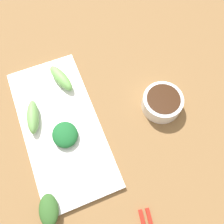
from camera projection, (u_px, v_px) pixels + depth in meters
tabletop at (97, 122)px, 0.65m from camera, size 2.10×2.10×0.02m
sauce_bowl at (162, 102)px, 0.64m from camera, size 0.10×0.10×0.04m
serving_plate at (61, 127)px, 0.63m from camera, size 0.19×0.40×0.01m
broccoli_leafy_0 at (49, 210)px, 0.53m from camera, size 0.05×0.08×0.02m
broccoli_leafy_1 at (65, 135)px, 0.60m from camera, size 0.06×0.07×0.03m
broccoli_stalk_2 at (33, 117)px, 0.62m from camera, size 0.05×0.09×0.03m
broccoli_stalk_3 at (61, 78)px, 0.66m from camera, size 0.06×0.10×0.03m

